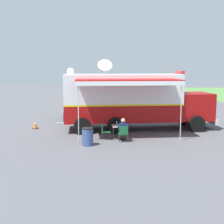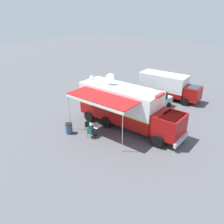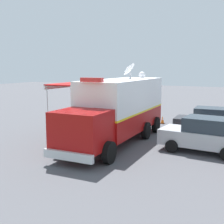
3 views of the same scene
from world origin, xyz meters
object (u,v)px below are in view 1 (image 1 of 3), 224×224
Objects in this scene: command_truck at (134,99)px; trash_bin at (88,137)px; support_truck at (113,96)px; folding_chair_beside_table at (104,130)px; traffic_cone at (35,124)px; car_behind_truck at (124,106)px; seated_responder at (123,129)px; water_bottle at (117,123)px; car_far_corner at (77,107)px; folding_table at (119,127)px; folding_chair_at_table at (123,132)px.

command_truck is 10.45× the size of trash_bin.
support_truck reaches higher than trash_bin.
support_truck is at bearing 172.09° from folding_chair_beside_table.
traffic_cone is at bearing -129.16° from folding_chair_beside_table.
trash_bin is (3.93, -2.99, -1.49)m from command_truck.
traffic_cone is 0.13× the size of car_behind_truck.
seated_responder is (0.52, 0.96, 0.14)m from folding_chair_beside_table.
water_bottle is 0.05× the size of car_far_corner.
traffic_cone is at bearing -127.34° from seated_responder.
folding_table is at bearing 19.03° from car_far_corner.
support_truck is (-11.00, 0.84, 0.55)m from water_bottle.
traffic_cone is at bearing -36.69° from support_truck.
traffic_cone is (-4.74, -3.31, -0.18)m from trash_bin.
folding_table is 7.55m from car_far_corner.
car_far_corner is at bearing 145.27° from traffic_cone.
folding_table is 0.93× the size of folding_chair_at_table.
water_bottle is 0.39× the size of traffic_cone.
folding_chair_beside_table is 5.47m from traffic_cone.
seated_responder is 6.55m from traffic_cone.
command_truck reaches higher than folding_table.
folding_chair_at_table is 0.96× the size of trash_bin.
folding_chair_at_table is at bearing 17.97° from car_far_corner.
trash_bin is at bearing -72.81° from folding_chair_at_table.
folding_chair_at_table is (3.34, -1.10, -1.43)m from command_truck.
car_behind_truck is (-3.97, 6.33, 0.60)m from traffic_cone.
support_truck is at bearing 175.63° from water_bottle.
trash_bin is 0.21× the size of car_behind_truck.
traffic_cone is 7.50m from car_behind_truck.
command_truck is at bearing 160.72° from seated_responder.
water_bottle is (-0.13, -0.13, 0.16)m from folding_table.
command_truck reaches higher than car_behind_truck.
folding_chair_beside_table is 7.72m from car_behind_truck.
folding_chair_at_table is (0.93, 0.24, -0.32)m from water_bottle.
command_truck is 2.24× the size of car_far_corner.
command_truck is 16.40× the size of traffic_cone.
car_far_corner reaches higher than water_bottle.
support_truck is at bearing 141.53° from car_far_corner.
traffic_cone is 4.64m from car_far_corner.
seated_responder is 11.78m from support_truck.
water_bottle reaches higher than folding_chair_beside_table.
car_far_corner is at bearing -160.97° from folding_table.
water_bottle reaches higher than folding_chair_at_table.
car_far_corner reaches higher than folding_table.
support_truck is (-7.78, 5.80, 1.11)m from traffic_cone.
folding_chair_beside_table is at bearing 12.57° from car_far_corner.
command_truck is 5.16m from trash_bin.
command_truck reaches higher than traffic_cone.
folding_chair_beside_table is 11.37m from support_truck.
seated_responder reaches higher than water_bottle.
folding_chair_at_table is at bearing 14.74° from water_bottle.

